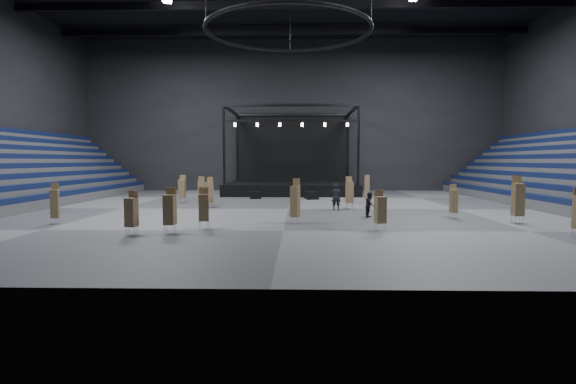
{
  "coord_description": "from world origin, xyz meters",
  "views": [
    {
      "loc": [
        0.8,
        -33.29,
        3.59
      ],
      "look_at": [
        0.03,
        -2.0,
        1.4
      ],
      "focal_mm": 28.0,
      "sensor_mm": 36.0,
      "label": 1
    }
  ],
  "objects_px": {
    "flight_case_right": "(310,195)",
    "chair_stack_8": "(208,190)",
    "chair_stack_12": "(211,192)",
    "chair_stack_5": "(131,212)",
    "chair_stack_0": "(55,203)",
    "man_center": "(336,197)",
    "chair_stack_2": "(295,201)",
    "chair_stack_4": "(367,189)",
    "stage": "(292,180)",
    "chair_stack_9": "(204,207)",
    "flight_case_mid": "(313,196)",
    "chair_stack_13": "(380,209)",
    "chair_stack_11": "(170,209)",
    "chair_stack_6": "(201,192)",
    "chair_stack_7": "(350,192)",
    "chair_stack_14": "(182,188)",
    "chair_stack_3": "(454,201)",
    "flight_case_left": "(256,195)",
    "chair_stack_1": "(518,199)",
    "crew_member": "(370,205)"
  },
  "relations": [
    {
      "from": "chair_stack_5",
      "to": "stage",
      "type": "bearing_deg",
      "value": 86.21
    },
    {
      "from": "chair_stack_12",
      "to": "chair_stack_13",
      "type": "xyz_separation_m",
      "value": [
        11.0,
        -11.74,
        -0.06
      ]
    },
    {
      "from": "flight_case_right",
      "to": "man_center",
      "type": "bearing_deg",
      "value": -80.51
    },
    {
      "from": "chair_stack_3",
      "to": "chair_stack_5",
      "type": "xyz_separation_m",
      "value": [
        -17.72,
        -6.78,
        0.03
      ]
    },
    {
      "from": "chair_stack_8",
      "to": "crew_member",
      "type": "distance_m",
      "value": 14.38
    },
    {
      "from": "chair_stack_7",
      "to": "chair_stack_11",
      "type": "bearing_deg",
      "value": -141.5
    },
    {
      "from": "crew_member",
      "to": "chair_stack_9",
      "type": "bearing_deg",
      "value": 140.98
    },
    {
      "from": "chair_stack_0",
      "to": "crew_member",
      "type": "xyz_separation_m",
      "value": [
        18.32,
        3.47,
        -0.4
      ]
    },
    {
      "from": "chair_stack_4",
      "to": "chair_stack_8",
      "type": "bearing_deg",
      "value": -163.38
    },
    {
      "from": "chair_stack_7",
      "to": "chair_stack_14",
      "type": "relative_size",
      "value": 1.02
    },
    {
      "from": "chair_stack_0",
      "to": "man_center",
      "type": "distance_m",
      "value": 18.25
    },
    {
      "from": "flight_case_left",
      "to": "flight_case_mid",
      "type": "bearing_deg",
      "value": -5.9
    },
    {
      "from": "stage",
      "to": "flight_case_left",
      "type": "distance_m",
      "value": 8.33
    },
    {
      "from": "flight_case_right",
      "to": "chair_stack_9",
      "type": "distance_m",
      "value": 20.16
    },
    {
      "from": "chair_stack_6",
      "to": "man_center",
      "type": "distance_m",
      "value": 9.97
    },
    {
      "from": "chair_stack_11",
      "to": "chair_stack_6",
      "type": "bearing_deg",
      "value": 98.76
    },
    {
      "from": "stage",
      "to": "chair_stack_5",
      "type": "relative_size",
      "value": 6.56
    },
    {
      "from": "chair_stack_7",
      "to": "chair_stack_14",
      "type": "bearing_deg",
      "value": 151.52
    },
    {
      "from": "chair_stack_3",
      "to": "chair_stack_8",
      "type": "bearing_deg",
      "value": 154.38
    },
    {
      "from": "man_center",
      "to": "chair_stack_2",
      "type": "bearing_deg",
      "value": 83.23
    },
    {
      "from": "chair_stack_3",
      "to": "chair_stack_13",
      "type": "height_order",
      "value": "chair_stack_3"
    },
    {
      "from": "crew_member",
      "to": "chair_stack_6",
      "type": "bearing_deg",
      "value": 91.52
    },
    {
      "from": "chair_stack_5",
      "to": "chair_stack_1",
      "type": "bearing_deg",
      "value": 22.85
    },
    {
      "from": "flight_case_left",
      "to": "crew_member",
      "type": "xyz_separation_m",
      "value": [
        8.59,
        -13.55,
        0.45
      ]
    },
    {
      "from": "chair_stack_11",
      "to": "chair_stack_12",
      "type": "bearing_deg",
      "value": 96.43
    },
    {
      "from": "chair_stack_9",
      "to": "man_center",
      "type": "height_order",
      "value": "chair_stack_9"
    },
    {
      "from": "chair_stack_13",
      "to": "chair_stack_0",
      "type": "bearing_deg",
      "value": 159.81
    },
    {
      "from": "chair_stack_7",
      "to": "chair_stack_14",
      "type": "distance_m",
      "value": 14.46
    },
    {
      "from": "chair_stack_2",
      "to": "chair_stack_11",
      "type": "xyz_separation_m",
      "value": [
        -6.15,
        -3.75,
        -0.09
      ]
    },
    {
      "from": "chair_stack_12",
      "to": "chair_stack_5",
      "type": "bearing_deg",
      "value": -110.19
    },
    {
      "from": "chair_stack_12",
      "to": "chair_stack_0",
      "type": "bearing_deg",
      "value": -140.79
    },
    {
      "from": "chair_stack_4",
      "to": "chair_stack_6",
      "type": "xyz_separation_m",
      "value": [
        -13.04,
        -5.13,
        0.04
      ]
    },
    {
      "from": "chair_stack_0",
      "to": "crew_member",
      "type": "distance_m",
      "value": 18.65
    },
    {
      "from": "chair_stack_0",
      "to": "chair_stack_2",
      "type": "bearing_deg",
      "value": -14.47
    },
    {
      "from": "flight_case_left",
      "to": "flight_case_right",
      "type": "relative_size",
      "value": 0.98
    },
    {
      "from": "chair_stack_4",
      "to": "chair_stack_5",
      "type": "height_order",
      "value": "chair_stack_4"
    },
    {
      "from": "flight_case_right",
      "to": "chair_stack_14",
      "type": "height_order",
      "value": "chair_stack_14"
    },
    {
      "from": "stage",
      "to": "chair_stack_2",
      "type": "relative_size",
      "value": 5.44
    },
    {
      "from": "chair_stack_0",
      "to": "chair_stack_14",
      "type": "relative_size",
      "value": 0.99
    },
    {
      "from": "chair_stack_3",
      "to": "chair_stack_12",
      "type": "xyz_separation_m",
      "value": [
        -16.5,
        6.48,
        0.08
      ]
    },
    {
      "from": "chair_stack_1",
      "to": "chair_stack_8",
      "type": "bearing_deg",
      "value": 150.96
    },
    {
      "from": "flight_case_right",
      "to": "chair_stack_8",
      "type": "distance_m",
      "value": 10.49
    },
    {
      "from": "chair_stack_6",
      "to": "chair_stack_12",
      "type": "bearing_deg",
      "value": 68.33
    },
    {
      "from": "flight_case_mid",
      "to": "chair_stack_6",
      "type": "height_order",
      "value": "chair_stack_6"
    },
    {
      "from": "flight_case_mid",
      "to": "chair_stack_8",
      "type": "relative_size",
      "value": 0.48
    },
    {
      "from": "chair_stack_9",
      "to": "chair_stack_12",
      "type": "distance_m",
      "value": 11.36
    },
    {
      "from": "chair_stack_11",
      "to": "chair_stack_13",
      "type": "bearing_deg",
      "value": 9.63
    },
    {
      "from": "flight_case_right",
      "to": "chair_stack_0",
      "type": "xyz_separation_m",
      "value": [
        -14.87,
        -17.63,
        0.84
      ]
    },
    {
      "from": "chair_stack_0",
      "to": "chair_stack_12",
      "type": "bearing_deg",
      "value": 36.98
    },
    {
      "from": "crew_member",
      "to": "chair_stack_2",
      "type": "bearing_deg",
      "value": 143.98
    }
  ]
}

